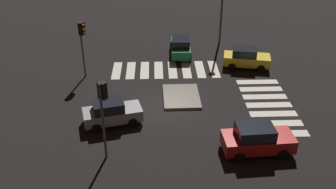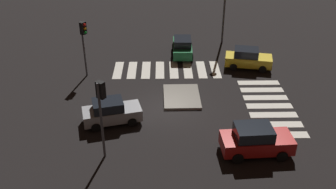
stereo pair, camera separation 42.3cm
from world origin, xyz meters
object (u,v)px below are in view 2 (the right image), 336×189
at_px(car_silver, 111,112).
at_px(car_yellow, 248,58).
at_px(car_green, 182,47).
at_px(traffic_island, 182,97).
at_px(car_red, 256,140).
at_px(traffic_light_west, 101,101).
at_px(traffic_light_north, 84,36).

xyz_separation_m(car_silver, car_yellow, (8.06, -10.42, 0.02)).
xyz_separation_m(car_green, car_yellow, (-2.58, -5.31, -0.01)).
xyz_separation_m(traffic_island, car_red, (-6.39, -3.93, 0.79)).
distance_m(car_silver, car_yellow, 13.17).
bearing_deg(car_silver, car_yellow, 23.82).
bearing_deg(traffic_light_west, car_silver, 35.88).
relative_size(car_green, traffic_light_west, 0.82).
bearing_deg(car_silver, traffic_island, 19.59).
height_order(car_green, traffic_light_west, traffic_light_west).
bearing_deg(car_red, traffic_island, 118.06).
xyz_separation_m(car_silver, traffic_light_west, (-3.37, -0.06, 2.80)).
relative_size(car_red, traffic_light_north, 0.93).
bearing_deg(traffic_light_west, traffic_light_north, 49.94).
height_order(car_red, traffic_light_north, traffic_light_north).
height_order(car_yellow, traffic_light_north, traffic_light_north).
xyz_separation_m(traffic_island, traffic_light_north, (3.59, 7.35, 3.33)).
distance_m(car_yellow, car_red, 11.48).
relative_size(car_yellow, traffic_light_north, 0.89).
relative_size(car_red, traffic_light_west, 0.88).
height_order(car_silver, car_green, car_green).
relative_size(car_silver, car_green, 1.02).
bearing_deg(car_red, car_yellow, 77.50).
relative_size(car_silver, traffic_light_west, 0.84).
height_order(car_green, traffic_light_north, traffic_light_north).
bearing_deg(car_red, traffic_light_west, 177.07).
xyz_separation_m(traffic_island, car_yellow, (4.95, -5.72, 0.73)).
xyz_separation_m(car_green, traffic_light_north, (-3.94, 7.76, 2.60)).
distance_m(car_yellow, traffic_light_west, 15.67).
bearing_deg(car_red, car_green, 100.68).
height_order(car_yellow, car_red, car_red).
distance_m(car_silver, traffic_light_north, 7.67).
relative_size(traffic_island, car_silver, 0.88).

